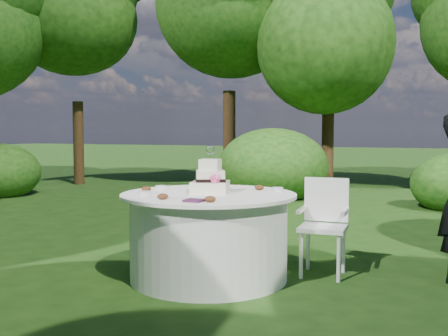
{
  "coord_description": "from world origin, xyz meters",
  "views": [
    {
      "loc": [
        2.0,
        -4.18,
        1.32
      ],
      "look_at": [
        0.15,
        0.0,
        1.0
      ],
      "focal_mm": 42.0,
      "sensor_mm": 36.0,
      "label": 1
    }
  ],
  "objects": [
    {
      "name": "votives",
      "position": [
        -0.19,
        0.12,
        0.79
      ],
      "size": [
        1.16,
        0.9,
        0.04
      ],
      "color": "silver",
      "rests_on": "table"
    },
    {
      "name": "ground",
      "position": [
        0.0,
        0.0,
        0.0
      ],
      "size": [
        80.0,
        80.0,
        0.0
      ],
      "primitive_type": "plane",
      "color": "#193A0F",
      "rests_on": "ground"
    },
    {
      "name": "chair",
      "position": [
        0.91,
        0.58,
        0.52
      ],
      "size": [
        0.45,
        0.44,
        0.89
      ],
      "color": "white",
      "rests_on": "ground"
    },
    {
      "name": "napkins",
      "position": [
        0.14,
        -0.55,
        0.78
      ],
      "size": [
        0.14,
        0.14,
        0.02
      ],
      "primitive_type": "cube",
      "color": "#491F3E",
      "rests_on": "table"
    },
    {
      "name": "cake",
      "position": [
        0.0,
        0.03,
        0.88
      ],
      "size": [
        0.4,
        0.4,
        0.43
      ],
      "color": "white",
      "rests_on": "table"
    },
    {
      "name": "feather_plume",
      "position": [
        -0.21,
        -0.39,
        0.78
      ],
      "size": [
        0.48,
        0.07,
        0.01
      ],
      "primitive_type": "ellipsoid",
      "color": "white",
      "rests_on": "table"
    },
    {
      "name": "petal_cups",
      "position": [
        -0.04,
        -0.19,
        0.79
      ],
      "size": [
        1.0,
        1.05,
        0.05
      ],
      "color": "#562D16",
      "rests_on": "table"
    },
    {
      "name": "table",
      "position": [
        0.0,
        0.0,
        0.39
      ],
      "size": [
        1.56,
        1.56,
        0.77
      ],
      "color": "silver",
      "rests_on": "ground"
    }
  ]
}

